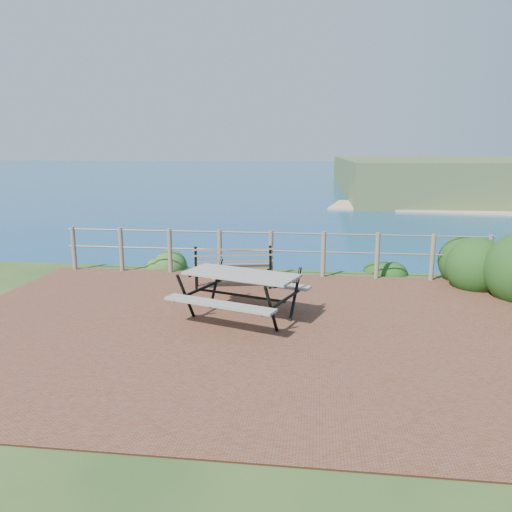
{
  "coord_description": "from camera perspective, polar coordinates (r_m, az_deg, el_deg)",
  "views": [
    {
      "loc": [
        1.01,
        -7.4,
        2.72
      ],
      "look_at": [
        -0.15,
        1.91,
        0.75
      ],
      "focal_mm": 35.0,
      "sensor_mm": 36.0,
      "label": 1
    }
  ],
  "objects": [
    {
      "name": "ground",
      "position": [
        7.95,
        -0.62,
        -8.14
      ],
      "size": [
        10.0,
        7.0,
        0.12
      ],
      "primitive_type": "cube",
      "color": "brown",
      "rests_on": "ground"
    },
    {
      "name": "ocean",
      "position": [
        207.42,
        6.97,
        11.0
      ],
      "size": [
        1200.0,
        1200.0,
        0.0
      ],
      "primitive_type": "plane",
      "color": "#165D85",
      "rests_on": "ground"
    },
    {
      "name": "safety_railing",
      "position": [
        11.01,
        1.72,
        0.61
      ],
      "size": [
        9.4,
        0.1,
        1.0
      ],
      "color": "#6B5B4C",
      "rests_on": "ground"
    },
    {
      "name": "picnic_table",
      "position": [
        8.14,
        -1.72,
        -4.0
      ],
      "size": [
        1.97,
        1.51,
        0.77
      ],
      "rotation": [
        0.0,
        0.0,
        -0.34
      ],
      "color": "gray",
      "rests_on": "ground"
    },
    {
      "name": "park_bench",
      "position": [
        10.01,
        -2.65,
        -0.45
      ],
      "size": [
        1.63,
        0.71,
        0.89
      ],
      "rotation": [
        0.0,
        0.0,
        0.2
      ],
      "color": "brown",
      "rests_on": "ground"
    },
    {
      "name": "shrub_right_edge",
      "position": [
        11.42,
        24.79,
        -3.04
      ],
      "size": [
        1.2,
        1.2,
        1.71
      ],
      "primitive_type": "ellipsoid",
      "color": "#144115",
      "rests_on": "ground"
    },
    {
      "name": "shrub_lip_west",
      "position": [
        12.33,
        -10.52,
        -1.09
      ],
      "size": [
        0.84,
        0.84,
        0.61
      ],
      "primitive_type": "ellipsoid",
      "color": "#2A5620",
      "rests_on": "ground"
    },
    {
      "name": "shrub_lip_east",
      "position": [
        11.76,
        14.73,
        -1.91
      ],
      "size": [
        0.73,
        0.73,
        0.45
      ],
      "primitive_type": "ellipsoid",
      "color": "#144115",
      "rests_on": "ground"
    }
  ]
}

